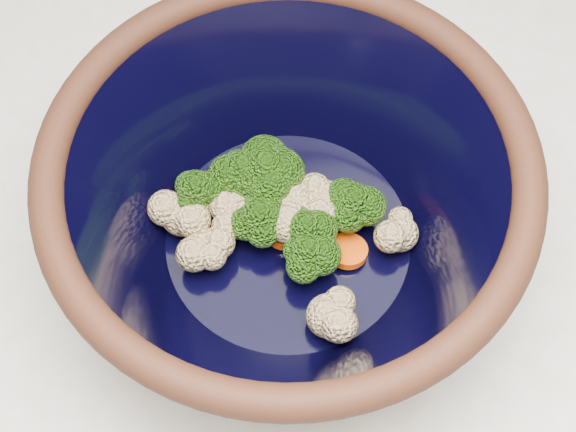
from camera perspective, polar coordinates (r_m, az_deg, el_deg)
counter at (r=1.01m, az=1.98°, el=-14.06°), size 1.20×1.20×0.90m
mixing_bowl at (r=0.52m, az=0.00°, el=0.68°), size 0.37×0.37×0.14m
vegetable_pile at (r=0.55m, az=-1.07°, el=0.39°), size 0.17×0.14×0.05m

